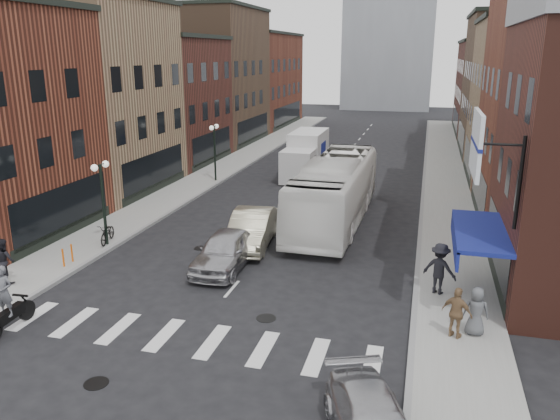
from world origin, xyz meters
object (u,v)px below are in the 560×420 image
object	(u,v)px
billboard_sign	(479,146)
streetlamp_near	(102,188)
streetlamp_far	(214,142)
bike_rack	(68,255)
parked_bicycle	(108,233)
ped_right_a	(440,269)
sedan_left_near	(225,250)
ped_right_c	(476,311)
transit_bus	(335,191)
sedan_left_far	(251,229)
box_truck	(306,155)
motorcycle_rider	(6,301)
ped_left_solo	(4,261)
ped_right_b	(457,313)

from	to	relation	value
billboard_sign	streetlamp_near	distance (m)	16.68
streetlamp_far	bike_rack	xyz separation A→B (m)	(-0.20, -16.70, -2.36)
parked_bicycle	ped_right_a	distance (m)	15.42
sedan_left_near	bike_rack	bearing A→B (deg)	-166.35
bike_rack	parked_bicycle	size ratio (longest dim) A/B	0.44
ped_right_a	ped_right_c	bearing A→B (deg)	132.22
billboard_sign	parked_bicycle	distance (m)	17.41
bike_rack	transit_bus	size ratio (longest dim) A/B	0.06
bike_rack	transit_bus	bearing A→B (deg)	43.59
transit_bus	sedan_left_far	bearing A→B (deg)	-122.88
billboard_sign	sedan_left_near	distance (m)	11.26
box_truck	parked_bicycle	distance (m)	18.40
streetlamp_far	sedan_left_near	size ratio (longest dim) A/B	0.87
motorcycle_rider	bike_rack	bearing A→B (deg)	102.23
parked_bicycle	ped_left_solo	bearing A→B (deg)	-117.72
box_truck	ped_right_a	size ratio (longest dim) A/B	3.78
transit_bus	streetlamp_near	bearing A→B (deg)	-144.44
transit_bus	parked_bicycle	xyz separation A→B (m)	(-9.91, -6.56, -1.15)
transit_bus	ped_right_a	xyz separation A→B (m)	(5.40, -8.40, -0.63)
billboard_sign	ped_right_b	distance (m)	5.33
parked_bicycle	ped_right_b	world-z (taller)	ped_right_b
transit_bus	sedan_left_far	xyz separation A→B (m)	(-3.21, -4.83, -0.92)
parked_bicycle	ped_left_solo	world-z (taller)	ped_left_solo
bike_rack	sedan_left_far	xyz separation A→B (m)	(6.80, 4.70, 0.30)
streetlamp_far	ped_right_a	world-z (taller)	streetlamp_far
streetlamp_far	box_truck	size ratio (longest dim) A/B	0.55
sedan_left_near	sedan_left_far	world-z (taller)	sedan_left_far
ped_right_a	ped_left_solo	bearing A→B (deg)	33.59
bike_rack	box_truck	size ratio (longest dim) A/B	0.11
bike_rack	streetlamp_far	bearing A→B (deg)	89.31
transit_bus	ped_right_b	bearing A→B (deg)	-62.62
sedan_left_near	ped_left_solo	world-z (taller)	ped_left_solo
motorcycle_rider	ped_left_solo	bearing A→B (deg)	127.83
streetlamp_near	sedan_left_near	size ratio (longest dim) A/B	0.87
ped_right_a	bike_rack	bearing A→B (deg)	25.98
sedan_left_near	ped_right_a	xyz separation A→B (m)	(8.82, -0.58, 0.33)
box_truck	sedan_left_far	world-z (taller)	box_truck
streetlamp_far	motorcycle_rider	xyz separation A→B (m)	(1.39, -22.08, -1.83)
streetlamp_near	box_truck	size ratio (longest dim) A/B	0.55
streetlamp_near	streetlamp_far	bearing A→B (deg)	90.00
box_truck	ped_right_a	world-z (taller)	box_truck
streetlamp_far	ped_right_b	xyz separation A→B (m)	(15.71, -18.92, -1.91)
ped_left_solo	transit_bus	bearing A→B (deg)	-118.21
ped_right_c	ped_left_solo	bearing A→B (deg)	1.85
transit_bus	ped_left_solo	world-z (taller)	transit_bus
billboard_sign	transit_bus	world-z (taller)	billboard_sign
sedan_left_near	ped_left_solo	xyz separation A→B (m)	(-7.75, -4.03, 0.26)
motorcycle_rider	ped_right_a	size ratio (longest dim) A/B	1.17
ped_right_a	parked_bicycle	bearing A→B (deg)	14.96
streetlamp_near	ped_right_a	bearing A→B (deg)	-5.93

